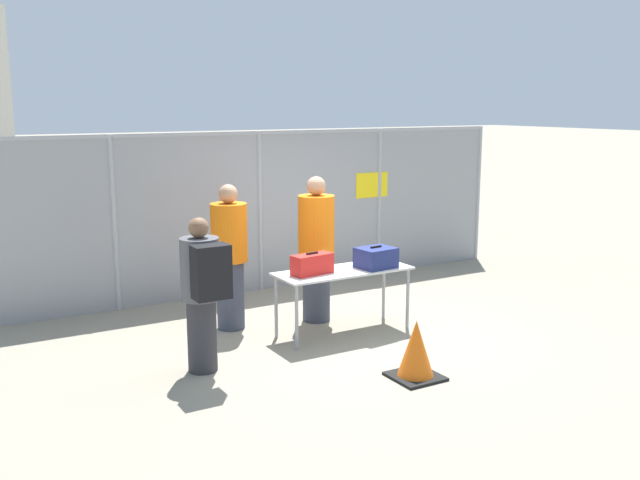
% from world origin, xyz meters
% --- Properties ---
extents(ground_plane, '(120.00, 120.00, 0.00)m').
position_xyz_m(ground_plane, '(0.00, 0.00, 0.00)').
color(ground_plane, gray).
extents(fence_section, '(8.60, 0.07, 2.35)m').
position_xyz_m(fence_section, '(0.01, 2.32, 1.23)').
color(fence_section, '#9EA0A5').
rests_on(fence_section, ground_plane).
extents(inspection_table, '(1.68, 0.63, 0.79)m').
position_xyz_m(inspection_table, '(-0.04, -0.06, 0.71)').
color(inspection_table, silver).
rests_on(inspection_table, ground_plane).
extents(suitcase_red, '(0.52, 0.28, 0.26)m').
position_xyz_m(suitcase_red, '(-0.46, -0.06, 0.91)').
color(suitcase_red, red).
rests_on(suitcase_red, inspection_table).
extents(suitcase_navy, '(0.47, 0.40, 0.27)m').
position_xyz_m(suitcase_navy, '(0.37, -0.15, 0.91)').
color(suitcase_navy, navy).
rests_on(suitcase_navy, inspection_table).
extents(traveler_hooded, '(0.40, 0.62, 1.62)m').
position_xyz_m(traveler_hooded, '(-1.96, -0.43, 0.89)').
color(traveler_hooded, '#2D2D33').
rests_on(traveler_hooded, ground_plane).
extents(security_worker_near, '(0.46, 0.46, 1.86)m').
position_xyz_m(security_worker_near, '(-0.06, 0.55, 0.96)').
color(security_worker_near, '#383D4C').
rests_on(security_worker_near, ground_plane).
extents(security_worker_far, '(0.44, 0.44, 1.80)m').
position_xyz_m(security_worker_far, '(-1.14, 0.80, 0.93)').
color(security_worker_far, '#383D4C').
rests_on(security_worker_far, ground_plane).
extents(utility_trailer, '(3.71, 2.19, 0.74)m').
position_xyz_m(utility_trailer, '(1.32, 3.95, 0.43)').
color(utility_trailer, silver).
rests_on(utility_trailer, ground_plane).
extents(traffic_cone, '(0.49, 0.49, 0.61)m').
position_xyz_m(traffic_cone, '(-0.17, -1.66, 0.28)').
color(traffic_cone, black).
rests_on(traffic_cone, ground_plane).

